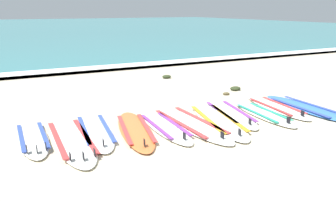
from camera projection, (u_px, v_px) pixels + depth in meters
name	position (u px, v px, depth m)	size (l,w,h in m)	color
ground_plane	(200.00, 118.00, 6.90)	(80.00, 80.00, 0.00)	#C1B599
sea	(26.00, 28.00, 37.78)	(80.00, 60.00, 0.10)	teal
wave_foam_strip	(106.00, 68.00, 12.31)	(80.00, 0.81, 0.11)	white
surfboard_0	(33.00, 138.00, 5.75)	(0.52, 1.95, 0.18)	silver
surfboard_1	(71.00, 139.00, 5.71)	(0.70, 2.51, 0.18)	silver
surfboard_2	(95.00, 130.00, 6.11)	(0.80, 2.22, 0.18)	white
surfboard_3	(135.00, 130.00, 6.14)	(1.00, 2.26, 0.18)	orange
surfboard_4	(165.00, 127.00, 6.31)	(0.61, 2.05, 0.18)	white
surfboard_5	(190.00, 123.00, 6.52)	(0.72, 2.59, 0.18)	white
surfboard_6	(218.00, 120.00, 6.70)	(1.16, 2.55, 0.18)	silver
surfboard_7	(230.00, 113.00, 7.13)	(1.00, 2.25, 0.18)	silver
surfboard_8	(263.00, 114.00, 7.07)	(0.63, 1.94, 0.18)	silver
surfboard_9	(276.00, 107.00, 7.54)	(0.71, 2.08, 0.18)	white
surfboard_10	(305.00, 108.00, 7.51)	(0.65, 2.36, 0.18)	#3875CC
seaweed_clump_near_shoreline	(226.00, 94.00, 8.76)	(0.18, 0.15, 0.06)	#4C4228
seaweed_clump_mid_sand	(167.00, 77.00, 10.83)	(0.29, 0.23, 0.10)	#2D381E
seaweed_clump_by_the_boards	(235.00, 88.00, 9.24)	(0.30, 0.24, 0.10)	#2D381E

